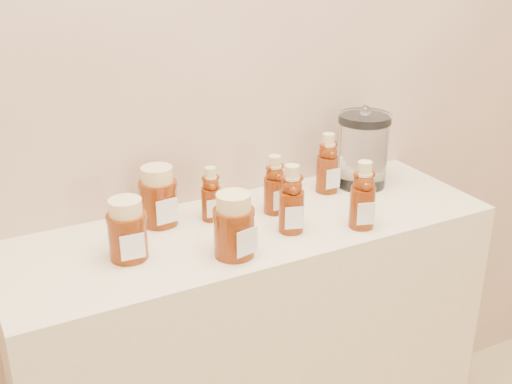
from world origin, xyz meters
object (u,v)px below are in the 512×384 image
bear_bottle_back_left (211,190)px  bear_bottle_front_left (292,195)px  display_table (253,374)px  honey_jar_left (127,229)px  glass_canister (363,147)px

bear_bottle_back_left → bear_bottle_front_left: bearing=-36.4°
display_table → bear_bottle_front_left: (0.07, -0.07, 0.54)m
bear_bottle_front_left → honey_jar_left: 0.38m
display_table → bear_bottle_back_left: (-0.07, 0.08, 0.53)m
honey_jar_left → glass_canister: 0.71m
bear_bottle_front_left → honey_jar_left: bearing=-169.3°
bear_bottle_back_left → glass_canister: size_ratio=0.69×
glass_canister → bear_bottle_back_left: bearing=-178.8°
bear_bottle_back_left → honey_jar_left: size_ratio=1.11×
bear_bottle_front_left → display_table: bearing=152.0°
bear_bottle_front_left → glass_canister: size_ratio=0.85×
display_table → bear_bottle_front_left: 0.55m
display_table → honey_jar_left: bearing=-176.8°
display_table → bear_bottle_front_left: bearing=-46.4°
display_table → glass_canister: glass_canister is taller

